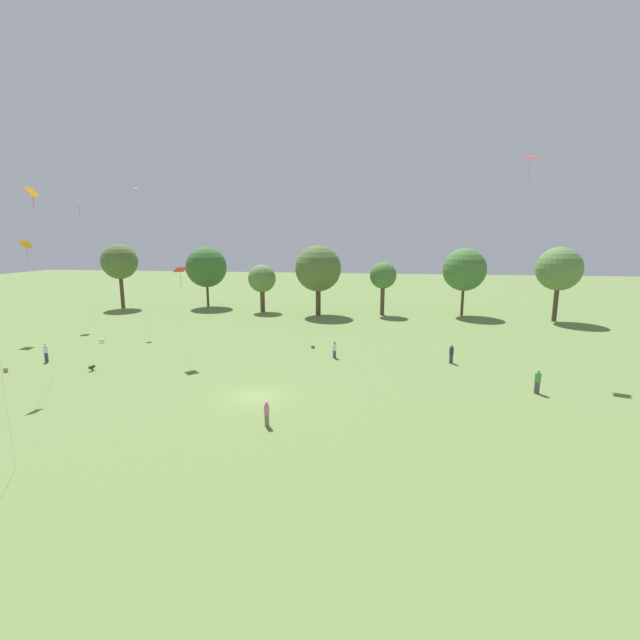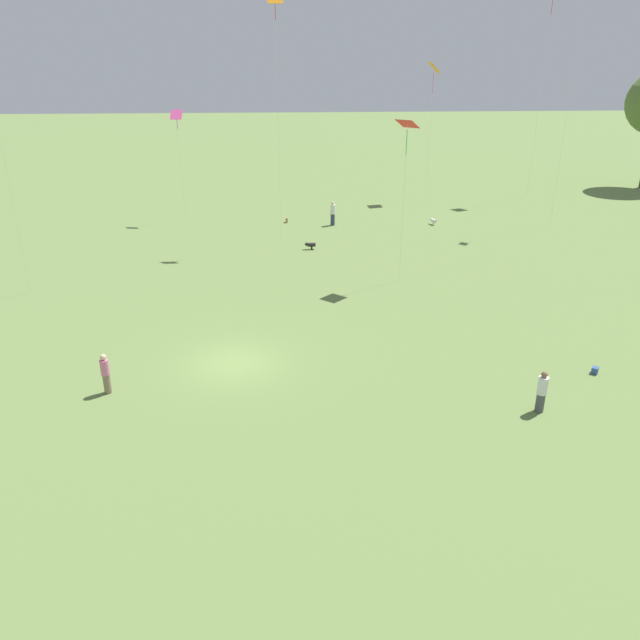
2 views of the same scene
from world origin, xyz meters
The scene contains 13 objects.
ground_plane centered at (0.00, 0.00, 0.00)m, with size 240.00×240.00×0.00m, color olive.
person_0 centered at (4.67, 11.65, 0.84)m, with size 0.53×0.53×1.68m.
person_2 centered at (2.22, -4.80, 0.85)m, with size 0.40×0.40×1.68m.
person_4 centered at (-22.92, 6.18, 0.92)m, with size 0.40×0.40×1.84m.
kite_1 centered at (-32.06, 25.03, 16.01)m, with size 1.33×1.38×16.90m.
kite_2 centered at (-9.97, 9.03, 8.59)m, with size 1.39×1.39×9.09m.
kite_5 centered at (-25.39, -5.45, 7.78)m, with size 0.75×0.97×8.37m.
kite_6 centered at (-18.76, 2.16, 14.72)m, with size 0.64×0.97×15.82m.
kite_7 centered at (-32.20, 15.52, 10.83)m, with size 1.23×0.90×11.57m.
dog_0 centered at (-22.61, 13.98, 0.32)m, with size 0.72×0.40×0.47m.
dog_1 centered at (-16.61, 4.14, 0.33)m, with size 0.29×0.72×0.49m.
picnic_bag_0 centered at (1.90, 15.13, 0.14)m, with size 0.38×0.37×0.28m.
picnic_bag_1 centered at (-24.00, 2.65, 0.19)m, with size 0.35×0.19×0.38m.
Camera 2 is at (24.18, 2.17, 12.40)m, focal length 35.00 mm.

